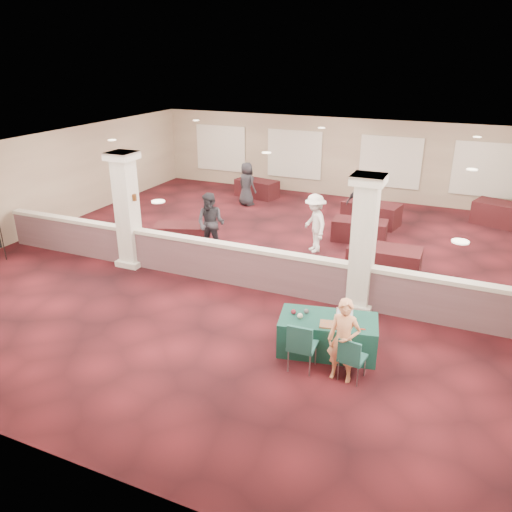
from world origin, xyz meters
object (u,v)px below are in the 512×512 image
at_px(near_table, 328,335).
at_px(far_table_front_left, 182,235).
at_px(conf_chair_side, 301,343).
at_px(far_table_front_right, 384,261).
at_px(attendee_a, 211,224).
at_px(far_table_back_center, 371,214).
at_px(attendee_d, 247,184).
at_px(far_table_front_center, 359,230).
at_px(woman, 344,341).
at_px(conf_chair_main, 351,356).
at_px(attendee_c, 360,203).
at_px(far_table_back_left, 257,188).
at_px(far_table_back_right, 504,215).
at_px(attendee_b, 315,223).

distance_m(near_table, far_table_front_left, 7.05).
height_order(conf_chair_side, far_table_front_left, conf_chair_side).
height_order(far_table_front_right, attendee_a, attendee_a).
height_order(far_table_back_center, attendee_d, attendee_d).
relative_size(conf_chair_side, far_table_front_center, 0.60).
bearing_deg(woman, far_table_front_right, 91.07).
xyz_separation_m(conf_chair_main, attendee_c, (-1.87, 8.86, 0.29)).
bearing_deg(conf_chair_side, attendee_a, 131.20).
xyz_separation_m(near_table, far_table_back_left, (-5.94, 10.10, -0.02)).
bearing_deg(attendee_a, far_table_front_left, 167.82).
height_order(conf_chair_main, attendee_a, attendee_a).
height_order(far_table_back_center, far_table_back_right, far_table_back_right).
relative_size(far_table_front_left, far_table_back_center, 0.87).
relative_size(woman, attendee_d, 0.96).
height_order(far_table_front_right, attendee_b, attendee_b).
relative_size(conf_chair_main, attendee_a, 0.49).
bearing_deg(near_table, far_table_back_left, 108.68).
bearing_deg(conf_chair_side, attendee_d, 117.53).
bearing_deg(far_table_front_left, far_table_back_left, 91.14).
height_order(far_table_back_right, attendee_a, attendee_a).
relative_size(attendee_a, attendee_d, 1.09).
distance_m(far_table_front_left, far_table_back_left, 6.13).
xyz_separation_m(far_table_front_center, attendee_d, (-4.97, 2.22, 0.50)).
xyz_separation_m(conf_chair_side, far_table_back_right, (3.67, 10.96, -0.21)).
bearing_deg(woman, far_table_front_center, 99.61).
bearing_deg(conf_chair_main, far_table_back_right, 84.01).
bearing_deg(attendee_a, attendee_b, 22.16).
distance_m(far_table_front_left, attendee_d, 4.88).
bearing_deg(attendee_d, far_table_back_right, -149.55).
distance_m(far_table_front_left, attendee_c, 6.19).
height_order(attendee_b, attendee_c, attendee_b).
distance_m(far_table_back_center, attendee_a, 6.02).
height_order(near_table, far_table_back_right, far_table_back_right).
height_order(attendee_a, attendee_d, attendee_a).
height_order(far_table_back_left, far_table_back_right, far_table_back_right).
bearing_deg(attendee_b, woman, -18.19).
distance_m(far_table_back_center, attendee_c, 0.65).
distance_m(conf_chair_main, far_table_front_center, 7.55).
height_order(woman, attendee_c, attendee_c).
bearing_deg(attendee_d, attendee_b, 159.36).
distance_m(far_table_back_right, attendee_b, 7.27).
distance_m(conf_chair_main, far_table_front_left, 8.04).
xyz_separation_m(far_table_back_center, attendee_b, (-1.06, -3.25, 0.50)).
relative_size(near_table, far_table_front_center, 1.14).
height_order(conf_chair_main, far_table_back_left, conf_chair_main).
xyz_separation_m(conf_chair_main, far_table_back_right, (2.74, 10.89, -0.14)).
distance_m(conf_chair_side, far_table_back_left, 12.34).
bearing_deg(attendee_c, attendee_b, -138.26).
height_order(far_table_back_left, attendee_a, attendee_a).
relative_size(far_table_front_left, attendee_c, 1.02).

